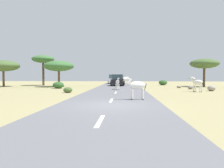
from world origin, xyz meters
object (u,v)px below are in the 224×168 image
object	(u,v)px
car_0	(118,80)
rock_1	(190,87)
bush_0	(163,83)
tree_4	(59,66)
zebra_1	(197,83)
car_1	(114,79)
rock_2	(179,87)
tree_0	(43,59)
rock_0	(211,88)
tree_2	(204,64)
zebra_0	(118,82)
zebra_2	(136,86)
tree_1	(3,66)
bush_3	(68,90)
bush_2	(58,85)

from	to	relation	value
car_0	rock_1	world-z (taller)	car_0
rock_1	bush_0	bearing A→B (deg)	98.00
tree_4	bush_0	world-z (taller)	tree_4
zebra_1	rock_1	xyz separation A→B (m)	(0.59, 4.01, -0.71)
car_1	rock_2	xyz separation A→B (m)	(9.23, -12.83, -0.69)
tree_0	zebra_1	bearing A→B (deg)	-29.24
rock_0	bush_0	bearing A→B (deg)	102.08
tree_2	rock_1	bearing A→B (deg)	-123.45
zebra_0	zebra_1	bearing A→B (deg)	150.25
zebra_2	tree_2	world-z (taller)	tree_2
tree_0	tree_1	size ratio (longest dim) A/B	1.07
zebra_0	rock_2	xyz separation A→B (m)	(7.88, 4.00, -0.71)
zebra_2	rock_2	xyz separation A→B (m)	(6.29, 13.74, -0.83)
zebra_2	rock_1	xyz separation A→B (m)	(7.04, 11.43, -0.77)
zebra_1	bush_3	bearing A→B (deg)	152.44
zebra_2	rock_2	distance (m)	15.13
zebra_2	tree_0	size ratio (longest dim) A/B	0.34
car_0	rock_1	distance (m)	11.51
tree_2	tree_4	distance (m)	20.83
zebra_2	car_1	size ratio (longest dim) A/B	0.38
car_1	bush_0	xyz separation A→B (m)	(8.56, -5.01, -0.43)
zebra_2	car_0	bearing A→B (deg)	-2.00
tree_0	bush_3	distance (m)	15.72
car_1	rock_0	distance (m)	21.17
rock_2	rock_1	bearing A→B (deg)	-72.09
car_0	car_1	bearing A→B (deg)	-79.86
tree_2	rock_2	distance (m)	6.14
tree_1	bush_0	size ratio (longest dim) A/B	3.22
bush_0	rock_2	world-z (taller)	bush_0
tree_0	rock_2	bearing A→B (deg)	-14.04
car_1	rock_0	world-z (taller)	car_1
car_0	tree_2	size ratio (longest dim) A/B	1.10
zebra_0	car_1	world-z (taller)	car_1
bush_2	bush_3	world-z (taller)	bush_2
car_1	tree_2	bearing A→B (deg)	-34.62
rock_0	rock_2	xyz separation A→B (m)	(-2.08, 5.05, -0.15)
tree_2	rock_2	world-z (taller)	tree_2
tree_2	bush_3	xyz separation A→B (m)	(-16.77, -11.17, -3.04)
tree_2	bush_3	world-z (taller)	tree_2
bush_0	bush_2	bearing A→B (deg)	-146.62
tree_4	bush_3	xyz separation A→B (m)	(4.02, -9.73, -2.70)
zebra_2	bush_0	bearing A→B (deg)	-22.31
tree_1	rock_2	distance (m)	24.83
car_0	tree_0	world-z (taller)	tree_0
bush_3	rock_2	distance (m)	14.88
zebra_0	bush_2	world-z (taller)	zebra_0
tree_2	bush_2	distance (m)	20.55
tree_4	rock_0	distance (m)	19.91
zebra_1	car_0	distance (m)	14.01
tree_1	tree_2	bearing A→B (deg)	3.14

